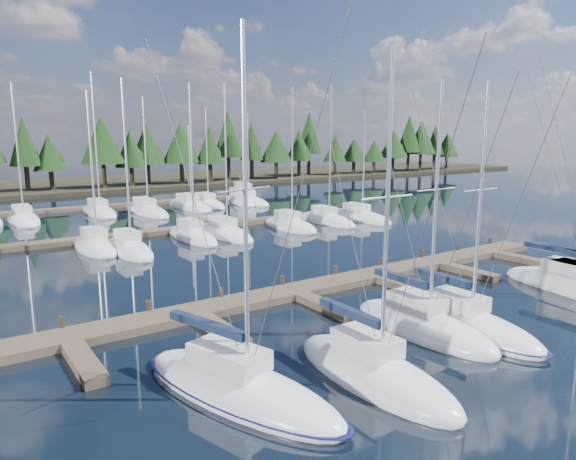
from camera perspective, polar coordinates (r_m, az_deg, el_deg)
ground at (r=39.46m, az=-9.57°, el=-2.75°), size 260.00×260.00×0.00m
far_shore at (r=96.65m, az=-24.86°, el=4.44°), size 220.00×30.00×0.60m
main_dock at (r=28.82m, az=1.21°, el=-7.18°), size 44.00×6.13×0.90m
back_docks at (r=57.49m, az=-17.87°, el=1.26°), size 50.00×21.80×0.40m
front_sailboat_1 at (r=18.81m, az=-5.59°, el=-17.07°), size 5.44×9.65×13.20m
front_sailboat_2 at (r=20.00m, az=9.39°, el=-15.38°), size 2.70×7.99×12.51m
front_sailboat_3 at (r=24.87m, az=14.62°, el=-10.28°), size 2.78×7.95×12.07m
front_sailboat_4 at (r=25.59m, az=18.92°, el=-9.93°), size 2.76×8.33×12.00m
front_sailboat_5 at (r=34.31m, az=29.40°, el=-5.52°), size 2.97×9.10×13.62m
back_sailboat_rows at (r=53.11m, az=-16.38°, el=0.68°), size 47.28×30.84×16.75m
motor_yacht_right at (r=68.48m, az=-5.10°, el=3.41°), size 5.23×9.49×4.51m
tree_line at (r=86.52m, az=-24.43°, el=8.61°), size 185.13×11.69×13.65m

